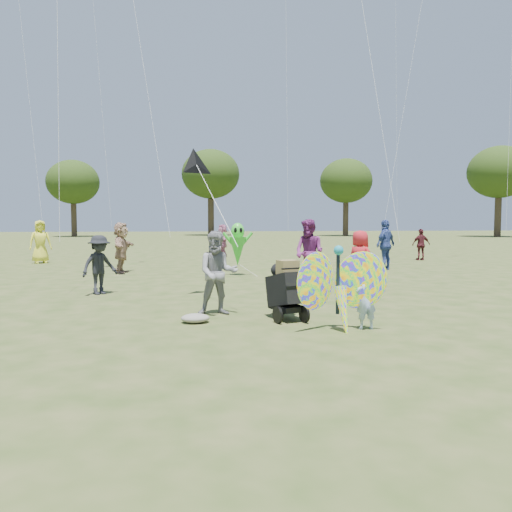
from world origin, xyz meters
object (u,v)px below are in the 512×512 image
Objects in this scene: butterfly_kite at (340,290)px; crowd_a at (360,260)px; crowd_j at (223,240)px; jogging_stroller at (286,286)px; adult_man at (218,273)px; crowd_e at (309,253)px; crowd_d at (121,248)px; alien_kite at (238,246)px; crowd_h at (421,245)px; crowd_b at (99,265)px; crowd_g at (40,242)px; child_girl at (366,301)px; crowd_c at (385,245)px.

crowd_a is at bearing 66.20° from butterfly_kite.
crowd_j is 1.46× the size of jogging_stroller.
crowd_e is (2.81, 3.92, 0.12)m from adult_man.
alien_kite is at bearing -101.25° from crowd_d.
crowd_e reaches higher than crowd_h.
crowd_j reaches higher than jogging_stroller.
crowd_b is 10.59m from crowd_g.
crowd_j reaches higher than adult_man.
crowd_g is (-8.99, 14.55, 0.44)m from child_girl.
adult_man is 1.11× the size of crowd_b.
jogging_stroller is at bearing 120.24° from butterfly_kite.
crowd_d reaches higher than crowd_h.
crowd_c reaches higher than crowd_b.
crowd_b is at bearing -135.44° from alien_kite.
crowd_h is 16.03m from butterfly_kite.
crowd_c is at bearing -83.52° from crowd_d.
crowd_g is at bearing 118.18° from adult_man.
child_girl is 0.52× the size of crowd_c.
crowd_g is 1.63× the size of jogging_stroller.
adult_man is at bearing -86.55° from crowd_g.
crowd_h is (12.93, 3.77, -0.16)m from crowd_d.
crowd_j is (1.37, 15.80, 0.02)m from adult_man.
crowd_h is at bearing -165.64° from crowd_c.
crowd_d is 8.62m from crowd_j.
alien_kite reaches higher than adult_man.
crowd_e is at bearing 10.21° from crowd_c.
butterfly_kite is at bearing -48.32° from crowd_e.
crowd_b is 5.35m from jogging_stroller.
butterfly_kite is (4.54, -4.80, -0.05)m from crowd_b.
crowd_c reaches higher than adult_man.
crowd_d is 4.13m from alien_kite.
crowd_b is 0.83× the size of butterfly_kite.
child_girl is at bearing 29.96° from crowd_c.
crowd_c is at bearing 10.94° from alien_kite.
crowd_a is 1.38× the size of jogging_stroller.
alien_kite reaches higher than crowd_h.
crowd_b is at bearing 131.80° from adult_man.
crowd_b is at bearing 133.41° from butterfly_kite.
child_girl is 6.90m from crowd_b.
crowd_b reaches higher than child_girl.
crowd_b is (-2.67, 3.08, -0.08)m from adult_man.
crowd_a reaches higher than crowd_b.
child_girl is at bearing 7.07° from butterfly_kite.
crowd_d is 10.96m from butterfly_kite.
crowd_b is (-6.58, 0.17, -0.05)m from crowd_a.
jogging_stroller is at bearing -15.49° from crowd_j.
alien_kite is (1.14, 6.84, 0.17)m from adult_man.
jogging_stroller is at bearing -83.59° from crowd_g.
crowd_a is at bearing 8.64° from crowd_e.
adult_man is at bearing -153.20° from crowd_d.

